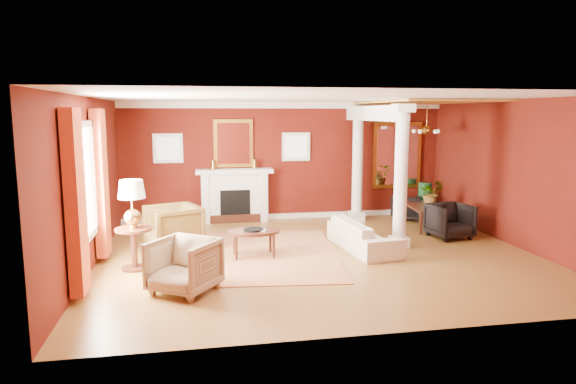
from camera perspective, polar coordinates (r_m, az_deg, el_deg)
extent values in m
plane|color=brown|center=(9.66, 3.45, -7.02)|extent=(8.00, 8.00, 0.00)
cube|color=#53130B|center=(12.78, -0.24, 3.48)|extent=(8.00, 0.04, 2.90)
cube|color=#53130B|center=(6.07, 11.47, -2.56)|extent=(8.00, 0.04, 2.90)
cube|color=#53130B|center=(9.27, -21.24, 0.88)|extent=(0.04, 7.00, 2.90)
cube|color=#53130B|center=(11.03, 24.15, 1.88)|extent=(0.04, 7.00, 2.90)
cube|color=white|center=(9.30, 3.61, 10.44)|extent=(8.00, 7.00, 0.04)
cube|color=white|center=(12.55, -5.95, -0.57)|extent=(1.60, 0.34, 1.20)
cube|color=black|center=(12.41, -5.88, -1.38)|extent=(0.72, 0.03, 0.70)
cube|color=black|center=(12.47, -5.85, -2.97)|extent=(1.20, 0.05, 0.20)
cube|color=white|center=(12.43, -5.98, 2.31)|extent=(1.85, 0.42, 0.10)
cube|color=white|center=(12.49, -9.14, -0.68)|extent=(0.16, 0.40, 1.20)
cube|color=white|center=(12.60, -2.76, -0.50)|extent=(0.16, 0.40, 1.20)
cube|color=gold|center=(12.54, -6.09, 5.40)|extent=(0.95, 0.06, 1.15)
cube|color=white|center=(12.51, -6.08, 5.39)|extent=(0.78, 0.02, 0.98)
cube|color=white|center=(12.54, -13.19, 4.76)|extent=(0.70, 0.06, 0.70)
cube|color=white|center=(12.50, -13.20, 4.75)|extent=(0.54, 0.02, 0.54)
cube|color=white|center=(12.77, 0.89, 5.05)|extent=(0.70, 0.06, 0.70)
cube|color=white|center=(12.73, 0.92, 5.04)|extent=(0.54, 0.02, 0.54)
cube|color=white|center=(8.67, -21.91, 1.01)|extent=(0.03, 1.30, 1.70)
cube|color=white|center=(7.98, -22.65, 0.35)|extent=(0.08, 0.10, 1.90)
cube|color=white|center=(9.35, -20.86, 1.58)|extent=(0.08, 0.10, 1.90)
cube|color=#B9451F|center=(7.70, -22.55, -1.06)|extent=(0.18, 0.55, 2.60)
cube|color=#B9451F|center=(9.64, -20.09, 0.93)|extent=(0.18, 0.55, 2.60)
cube|color=white|center=(10.43, 12.20, -5.45)|extent=(0.34, 0.34, 0.20)
cylinder|color=white|center=(10.19, 12.45, 1.93)|extent=(0.26, 0.26, 2.50)
cube|color=white|center=(10.12, 12.69, 9.09)|extent=(0.36, 0.36, 0.16)
cube|color=white|center=(12.90, 7.62, -2.61)|extent=(0.34, 0.34, 0.20)
cylinder|color=white|center=(12.71, 7.74, 3.37)|extent=(0.26, 0.26, 2.50)
cube|color=white|center=(12.65, 7.86, 9.11)|extent=(0.36, 0.36, 0.16)
cube|color=white|center=(11.61, 9.56, 8.62)|extent=(0.30, 3.20, 0.32)
cube|color=gold|center=(11.92, 15.12, 9.64)|extent=(2.30, 3.40, 0.04)
cube|color=gold|center=(13.54, 11.99, 4.01)|extent=(1.30, 0.06, 1.70)
cube|color=white|center=(13.51, 12.05, 4.00)|extent=(1.10, 0.02, 1.50)
cylinder|color=olive|center=(11.98, 15.18, 8.22)|extent=(0.02, 0.02, 0.65)
sphere|color=olive|center=(11.99, 15.12, 6.67)|extent=(0.20, 0.20, 0.20)
sphere|color=beige|center=(12.11, 16.32, 6.49)|extent=(0.09, 0.09, 0.09)
sphere|color=beige|center=(12.27, 14.95, 6.57)|extent=(0.09, 0.09, 0.09)
sphere|color=beige|center=(12.04, 13.80, 6.58)|extent=(0.09, 0.09, 0.09)
sphere|color=beige|center=(11.74, 14.45, 6.51)|extent=(0.09, 0.09, 0.09)
sphere|color=beige|center=(11.79, 16.05, 6.45)|extent=(0.09, 0.09, 0.09)
cube|color=white|center=(12.68, -0.21, 9.64)|extent=(8.00, 0.08, 0.16)
cube|color=white|center=(12.94, -0.20, -2.68)|extent=(8.00, 0.08, 0.12)
cube|color=maroon|center=(9.71, -2.84, -6.89)|extent=(3.11, 3.92, 0.01)
imported|color=beige|center=(10.06, 8.40, -4.21)|extent=(0.78, 2.01, 0.77)
imported|color=black|center=(10.13, -12.65, -3.65)|extent=(1.16, 1.19, 0.97)
imported|color=tan|center=(7.77, -11.49, -7.75)|extent=(1.16, 1.15, 0.88)
cylinder|color=black|center=(9.46, -3.85, -4.44)|extent=(0.97, 0.97, 0.05)
cylinder|color=black|center=(9.28, -5.78, -6.31)|extent=(0.05, 0.05, 0.44)
cylinder|color=black|center=(9.36, -1.60, -6.14)|extent=(0.05, 0.05, 0.44)
cylinder|color=black|center=(9.70, -5.99, -5.66)|extent=(0.05, 0.05, 0.44)
cylinder|color=black|center=(9.77, -1.98, -5.50)|extent=(0.05, 0.05, 0.44)
imported|color=black|center=(9.41, -3.44, -3.69)|extent=(0.15, 0.06, 0.21)
cylinder|color=black|center=(9.19, -16.62, -8.08)|extent=(0.45, 0.45, 0.04)
cylinder|color=black|center=(9.10, -16.71, -6.11)|extent=(0.10, 0.10, 0.69)
cylinder|color=black|center=(9.02, -16.81, -3.98)|extent=(0.61, 0.61, 0.04)
sphere|color=olive|center=(8.98, -16.87, -2.71)|extent=(0.29, 0.29, 0.29)
cylinder|color=olive|center=(8.94, -16.92, -1.43)|extent=(0.03, 0.03, 0.31)
cone|color=beige|center=(8.90, -17.00, 0.32)|extent=(0.45, 0.45, 0.31)
imported|color=black|center=(12.28, 15.24, -1.94)|extent=(0.69, 1.52, 0.82)
imported|color=black|center=(11.38, 17.56, -2.91)|extent=(0.88, 0.84, 0.81)
imported|color=black|center=(13.03, 12.89, -1.59)|extent=(0.80, 0.77, 0.67)
sphere|color=#164622|center=(13.54, 14.90, -1.95)|extent=(0.38, 0.38, 0.38)
cylinder|color=#164622|center=(13.50, 14.94, -0.83)|extent=(0.34, 0.34, 0.89)
imported|color=#26591E|center=(12.16, 15.67, 1.01)|extent=(0.67, 0.71, 0.46)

